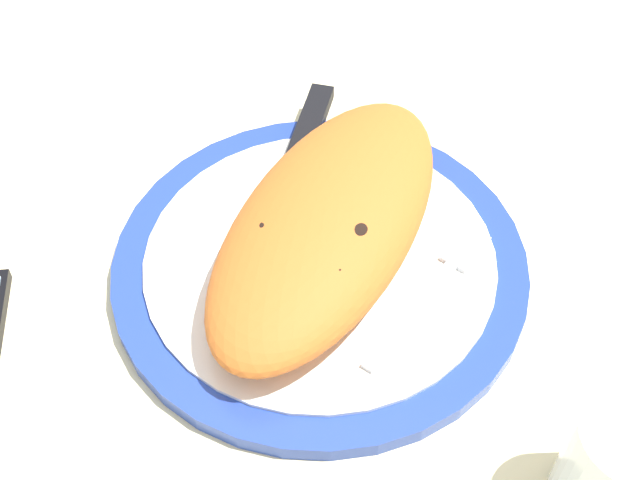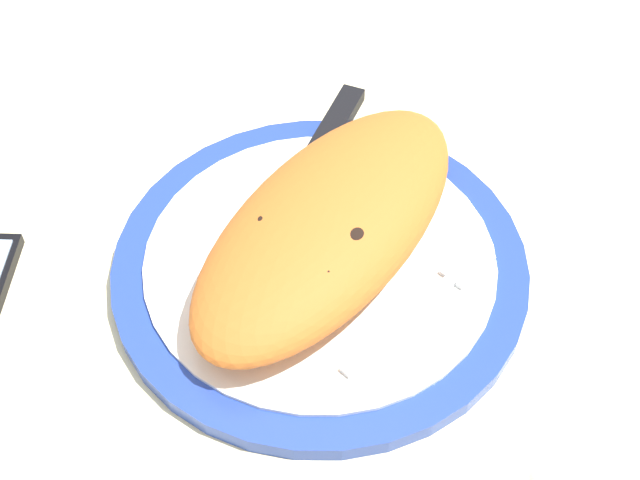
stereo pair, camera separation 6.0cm
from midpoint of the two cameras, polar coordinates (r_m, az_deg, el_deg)
name	(u,v)px [view 2 (the right image)]	position (r cm, az deg, el deg)	size (l,w,h in cm)	color
ground_plane	(320,283)	(66.49, 2.58, -3.05)	(150.00, 150.00, 3.00)	beige
plate	(320,265)	(64.67, 2.65, -1.81)	(31.41, 31.41, 1.71)	#233D99
calzone	(328,224)	(62.39, 3.31, 0.90)	(29.43, 15.57, 5.59)	#C16023
fork	(432,297)	(62.40, 10.26, -3.91)	(15.26, 2.98, 0.40)	silver
knife	(319,153)	(70.90, 2.39, 5.73)	(23.48, 9.08, 1.20)	silver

